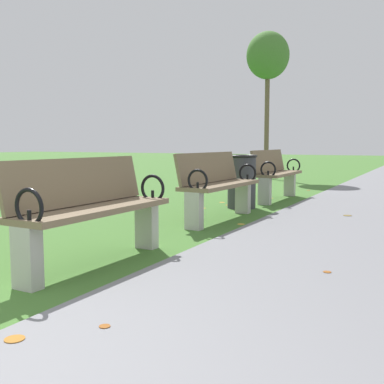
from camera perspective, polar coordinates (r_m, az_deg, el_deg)
park_bench_2 at (r=4.01m, az=-12.20°, el=-1.89°), size 0.51×1.61×0.90m
park_bench_3 at (r=6.19m, az=3.13°, el=0.98°), size 0.52×1.61×0.90m
park_bench_4 at (r=8.55m, az=10.16°, el=2.29°), size 0.48×1.60×0.90m
tree_2 at (r=13.96m, az=9.23°, el=15.91°), size 1.21×1.21×4.16m
trash_bin at (r=7.40m, az=6.08°, el=1.30°), size 0.48×0.48×0.84m
scattered_leaves at (r=5.44m, az=4.79°, el=-4.76°), size 5.31×11.10×0.02m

